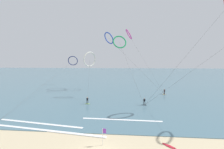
{
  "coord_description": "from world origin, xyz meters",
  "views": [
    {
      "loc": [
        2.99,
        -15.62,
        10.53
      ],
      "look_at": [
        0.0,
        19.95,
        7.31
      ],
      "focal_mm": 24.06,
      "sensor_mm": 36.0,
      "label": 1
    }
  ],
  "objects_px": {
    "kite_emerald": "(120,42)",
    "surfboard_spare": "(169,146)",
    "surfer_charcoal": "(144,102)",
    "kite_navy": "(73,61)",
    "kite_ivory": "(90,59)",
    "kite_magenta": "(129,34)",
    "surfer_amber": "(164,92)",
    "kite_cobalt": "(109,38)",
    "beach_flag": "(104,134)",
    "surfer_lime": "(87,101)"
  },
  "relations": [
    {
      "from": "surfer_charcoal",
      "to": "kite_emerald",
      "type": "height_order",
      "value": "kite_emerald"
    },
    {
      "from": "kite_magenta",
      "to": "beach_flag",
      "type": "distance_m",
      "value": 44.35
    },
    {
      "from": "kite_ivory",
      "to": "kite_magenta",
      "type": "xyz_separation_m",
      "value": [
        14.02,
        4.4,
        9.36
      ]
    },
    {
      "from": "kite_emerald",
      "to": "beach_flag",
      "type": "distance_m",
      "value": 31.13
    },
    {
      "from": "beach_flag",
      "to": "kite_magenta",
      "type": "bearing_deg",
      "value": 84.23
    },
    {
      "from": "kite_navy",
      "to": "surfer_charcoal",
      "type": "bearing_deg",
      "value": 120.97
    },
    {
      "from": "surfer_lime",
      "to": "kite_emerald",
      "type": "xyz_separation_m",
      "value": [
        7.48,
        10.0,
        15.34
      ]
    },
    {
      "from": "kite_magenta",
      "to": "kite_navy",
      "type": "bearing_deg",
      "value": 67.97
    },
    {
      "from": "surfer_amber",
      "to": "surfer_lime",
      "type": "xyz_separation_m",
      "value": [
        -21.52,
        -12.41,
        0.0
      ]
    },
    {
      "from": "kite_emerald",
      "to": "surfer_amber",
      "type": "bearing_deg",
      "value": -8.29
    },
    {
      "from": "kite_navy",
      "to": "kite_magenta",
      "type": "bearing_deg",
      "value": 149.51
    },
    {
      "from": "surfer_amber",
      "to": "kite_cobalt",
      "type": "relative_size",
      "value": 0.08
    },
    {
      "from": "surfer_lime",
      "to": "kite_navy",
      "type": "relative_size",
      "value": 0.04
    },
    {
      "from": "kite_magenta",
      "to": "kite_emerald",
      "type": "height_order",
      "value": "kite_magenta"
    },
    {
      "from": "surfer_amber",
      "to": "surfer_lime",
      "type": "height_order",
      "value": "same"
    },
    {
      "from": "surfer_amber",
      "to": "surfer_lime",
      "type": "relative_size",
      "value": 1.0
    },
    {
      "from": "surfer_charcoal",
      "to": "surfboard_spare",
      "type": "distance_m",
      "value": 17.22
    },
    {
      "from": "kite_ivory",
      "to": "kite_cobalt",
      "type": "height_order",
      "value": "kite_cobalt"
    },
    {
      "from": "surfer_amber",
      "to": "kite_ivory",
      "type": "relative_size",
      "value": 0.08
    },
    {
      "from": "kite_navy",
      "to": "surfboard_spare",
      "type": "relative_size",
      "value": 25.97
    },
    {
      "from": "surfer_amber",
      "to": "kite_ivory",
      "type": "height_order",
      "value": "kite_ivory"
    },
    {
      "from": "surfer_charcoal",
      "to": "kite_navy",
      "type": "relative_size",
      "value": 0.04
    },
    {
      "from": "surfboard_spare",
      "to": "beach_flag",
      "type": "xyz_separation_m",
      "value": [
        -8.13,
        -0.44,
        1.46
      ]
    },
    {
      "from": "surfer_charcoal",
      "to": "surfer_amber",
      "type": "height_order",
      "value": "same"
    },
    {
      "from": "surfer_charcoal",
      "to": "kite_magenta",
      "type": "relative_size",
      "value": 0.08
    },
    {
      "from": "kite_ivory",
      "to": "kite_emerald",
      "type": "xyz_separation_m",
      "value": [
        11.02,
        -8.02,
        5.01
      ]
    },
    {
      "from": "surfer_charcoal",
      "to": "kite_navy",
      "type": "bearing_deg",
      "value": -36.48
    },
    {
      "from": "surfer_charcoal",
      "to": "surfer_lime",
      "type": "height_order",
      "value": "same"
    },
    {
      "from": "kite_emerald",
      "to": "kite_ivory",
      "type": "bearing_deg",
      "value": 125.93
    },
    {
      "from": "kite_magenta",
      "to": "kite_emerald",
      "type": "relative_size",
      "value": 1.23
    },
    {
      "from": "surfer_amber",
      "to": "kite_emerald",
      "type": "distance_m",
      "value": 20.93
    },
    {
      "from": "surfer_amber",
      "to": "kite_emerald",
      "type": "relative_size",
      "value": 0.09
    },
    {
      "from": "kite_cobalt",
      "to": "surfboard_spare",
      "type": "height_order",
      "value": "kite_cobalt"
    },
    {
      "from": "surfer_amber",
      "to": "beach_flag",
      "type": "height_order",
      "value": "beach_flag"
    },
    {
      "from": "beach_flag",
      "to": "surfer_amber",
      "type": "bearing_deg",
      "value": 63.22
    },
    {
      "from": "surfer_charcoal",
      "to": "kite_ivory",
      "type": "relative_size",
      "value": 0.08
    },
    {
      "from": "kite_emerald",
      "to": "surfboard_spare",
      "type": "height_order",
      "value": "kite_emerald"
    },
    {
      "from": "kite_magenta",
      "to": "surfer_lime",
      "type": "bearing_deg",
      "value": 152.08
    },
    {
      "from": "surfer_lime",
      "to": "kite_magenta",
      "type": "relative_size",
      "value": 0.08
    },
    {
      "from": "kite_cobalt",
      "to": "surfboard_spare",
      "type": "relative_size",
      "value": 12.48
    },
    {
      "from": "kite_navy",
      "to": "kite_ivory",
      "type": "bearing_deg",
      "value": 118.38
    },
    {
      "from": "surfer_amber",
      "to": "kite_navy",
      "type": "distance_m",
      "value": 41.61
    },
    {
      "from": "surfboard_spare",
      "to": "kite_navy",
      "type": "bearing_deg",
      "value": 121.06
    },
    {
      "from": "surfer_lime",
      "to": "kite_cobalt",
      "type": "height_order",
      "value": "kite_cobalt"
    },
    {
      "from": "kite_navy",
      "to": "beach_flag",
      "type": "distance_m",
      "value": 53.56
    },
    {
      "from": "kite_navy",
      "to": "kite_emerald",
      "type": "height_order",
      "value": "kite_emerald"
    },
    {
      "from": "surfer_amber",
      "to": "kite_magenta",
      "type": "distance_m",
      "value": 24.69
    },
    {
      "from": "surfboard_spare",
      "to": "beach_flag",
      "type": "bearing_deg",
      "value": -176.87
    },
    {
      "from": "kite_ivory",
      "to": "kite_navy",
      "type": "bearing_deg",
      "value": -102.54
    },
    {
      "from": "surfer_lime",
      "to": "kite_emerald",
      "type": "distance_m",
      "value": 19.78
    }
  ]
}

